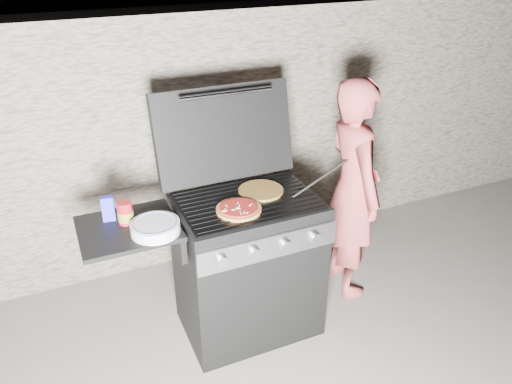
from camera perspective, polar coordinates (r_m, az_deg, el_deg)
name	(u,v)px	position (r m, az deg, el deg)	size (l,w,h in m)	color
ground	(249,323)	(3.33, -0.81, -14.76)	(50.00, 50.00, 0.00)	#65615B
stone_wall	(192,138)	(3.70, -7.31, 6.15)	(8.00, 0.35, 1.80)	gray
gas_grill	(209,276)	(2.97, -5.37, -9.55)	(1.34, 0.79, 0.91)	black
pizza_topped	(239,209)	(2.68, -1.99, -1.90)	(0.25, 0.25, 0.03)	tan
pizza_plain	(261,190)	(2.88, 0.56, 0.18)	(0.26, 0.26, 0.01)	#B3893D
sauce_jar	(125,212)	(2.65, -14.72, -2.27)	(0.08, 0.08, 0.12)	maroon
blue_carton	(108,209)	(2.70, -16.57, -1.84)	(0.06, 0.04, 0.14)	#2A2BBE
plate_stack	(155,228)	(2.56, -11.43, -4.00)	(0.25, 0.25, 0.06)	silver
person	(352,190)	(3.31, 10.97, 0.19)	(0.55, 0.36, 1.50)	#B04443
tongs	(322,177)	(2.97, 7.53, 1.72)	(0.01, 0.01, 0.49)	black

